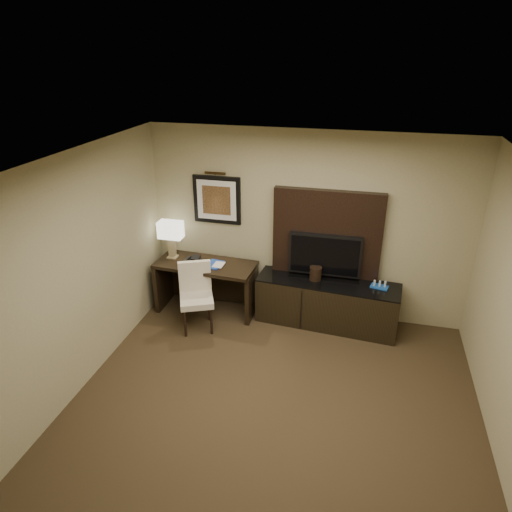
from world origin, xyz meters
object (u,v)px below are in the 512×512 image
(credenza, at_px, (327,303))
(ice_bucket, at_px, (316,273))
(desk_phone, at_px, (193,260))
(minibar_tray, at_px, (380,285))
(desk_chair, at_px, (197,299))
(table_lamp, at_px, (171,240))
(tv, at_px, (325,255))
(desk, at_px, (207,287))

(credenza, height_order, ice_bucket, ice_bucket)
(desk_phone, xyz_separation_m, minibar_tray, (2.65, 0.10, -0.11))
(desk_chair, bearing_deg, credenza, -6.00)
(credenza, relative_size, ice_bucket, 10.39)
(table_lamp, relative_size, minibar_tray, 2.47)
(credenza, distance_m, table_lamp, 2.44)
(table_lamp, distance_m, ice_bucket, 2.16)
(tv, distance_m, desk_chair, 1.89)
(tv, xyz_separation_m, table_lamp, (-2.24, -0.12, 0.05))
(desk_chair, bearing_deg, tv, -0.94)
(desk_chair, relative_size, table_lamp, 1.64)
(tv, relative_size, ice_bucket, 5.27)
(tv, height_order, ice_bucket, tv)
(table_lamp, xyz_separation_m, minibar_tray, (3.02, -0.02, -0.34))
(table_lamp, xyz_separation_m, ice_bucket, (2.14, 0.00, -0.29))
(tv, bearing_deg, table_lamp, -177.03)
(credenza, xyz_separation_m, table_lamp, (-2.33, 0.02, 0.73))
(tv, relative_size, desk_phone, 4.72)
(minibar_tray, bearing_deg, desk_phone, -177.76)
(desk, bearing_deg, desk_phone, -161.73)
(desk, relative_size, desk_chair, 1.55)
(tv, distance_m, minibar_tray, 0.84)
(desk, height_order, table_lamp, table_lamp)
(table_lamp, bearing_deg, minibar_tray, -0.30)
(table_lamp, bearing_deg, desk_phone, -17.77)
(credenza, distance_m, desk_chair, 1.84)
(desk, relative_size, ice_bucket, 7.67)
(desk, xyz_separation_m, minibar_tray, (2.48, 0.06, 0.33))
(desk_phone, height_order, ice_bucket, desk_phone)
(table_lamp, height_order, minibar_tray, table_lamp)
(tv, bearing_deg, credenza, -58.58)
(desk_chair, bearing_deg, desk_phone, 90.33)
(tv, distance_m, ice_bucket, 0.29)
(desk_phone, bearing_deg, minibar_tray, 6.96)
(desk, relative_size, credenza, 0.74)
(tv, xyz_separation_m, ice_bucket, (-0.10, -0.11, -0.25))
(minibar_tray, bearing_deg, ice_bucket, 178.84)
(desk, bearing_deg, ice_bucket, 5.96)
(credenza, bearing_deg, minibar_tray, 5.03)
(desk_chair, height_order, desk_phone, desk_chair)
(tv, distance_m, desk_phone, 1.90)
(desk, relative_size, table_lamp, 2.55)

